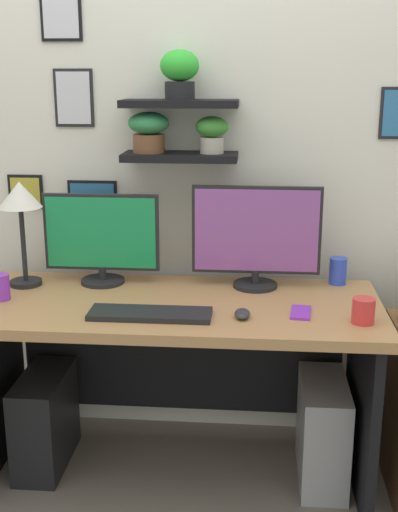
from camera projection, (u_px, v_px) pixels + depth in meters
name	position (u px, v px, depth m)	size (l,w,h in m)	color
ground_plane	(174.00, 473.00, 2.72)	(8.00, 8.00, 0.00)	#70665B
back_wall_assembly	(183.00, 132.00, 2.78)	(4.40, 0.24, 2.70)	silver
desk	(174.00, 347.00, 2.63)	(1.60, 0.68, 0.75)	tan
monitor_left	(101.00, 238.00, 2.70)	(0.48, 0.18, 0.37)	black
monitor_right	(256.00, 236.00, 2.65)	(0.52, 0.18, 0.41)	black
keyboard	(150.00, 314.00, 2.36)	(0.44, 0.14, 0.02)	black
computer_mouse	(242.00, 314.00, 2.35)	(0.06, 0.09, 0.03)	#2D2D33
desk_lamp	(20.00, 205.00, 2.63)	(0.17, 0.17, 0.43)	black
cell_phone	(301.00, 312.00, 2.39)	(0.07, 0.14, 0.01)	purple
coffee_mug	(363.00, 311.00, 2.29)	(0.08, 0.08, 0.09)	red
pen_cup	(1.00, 287.00, 2.53)	(0.07, 0.07, 0.10)	purple
water_cup	(338.00, 271.00, 2.72)	(0.07, 0.07, 0.11)	blue
computer_tower_left	(45.00, 420.00, 2.75)	(0.18, 0.40, 0.40)	black
computer_tower_right	(322.00, 431.00, 2.64)	(0.18, 0.40, 0.42)	#99999E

